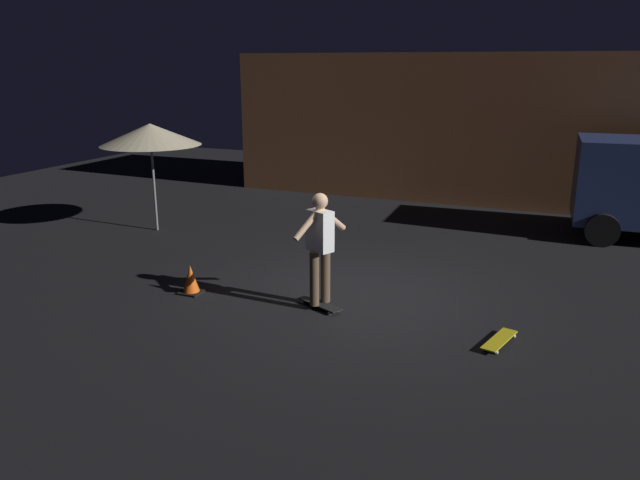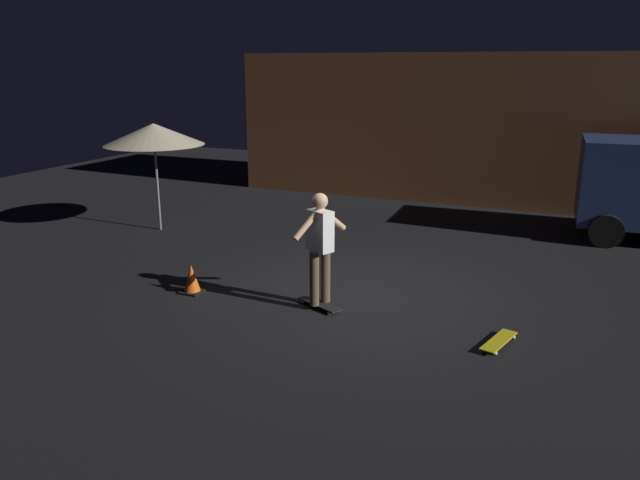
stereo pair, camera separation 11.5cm
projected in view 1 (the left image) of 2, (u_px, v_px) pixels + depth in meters
The scene contains 7 objects.
ground_plane at pixel (359, 295), 9.75m from camera, with size 28.00×28.00×0.00m, color black.
low_building at pixel (489, 125), 16.92m from camera, with size 13.20×3.92×3.77m.
patio_umbrella at pixel (150, 134), 12.95m from camera, with size 2.10×2.10×2.30m.
skateboard_ridden at pixel (320, 304), 9.22m from camera, with size 0.79×0.52×0.07m.
skateboard_spare at pixel (499, 340), 8.02m from camera, with size 0.39×0.81×0.07m.
skater at pixel (320, 241), 8.95m from camera, with size 0.50×0.92×1.67m.
traffic_cone at pixel (191, 280), 9.77m from camera, with size 0.34×0.34×0.46m.
Camera 1 is at (2.95, -8.67, 3.51)m, focal length 34.77 mm.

